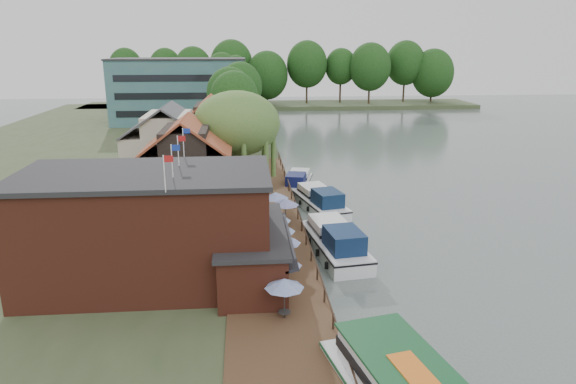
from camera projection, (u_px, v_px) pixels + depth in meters
name	position (u px, v px, depth m)	size (l,w,h in m)	color
ground	(388.00, 279.00, 35.78)	(260.00, 260.00, 0.00)	#525E5D
land_bank	(89.00, 166.00, 66.69)	(50.00, 140.00, 1.00)	#384728
quay_deck	(267.00, 221.00, 44.41)	(6.00, 50.00, 0.10)	#47301E
quay_rail	(297.00, 213.00, 44.99)	(0.20, 49.00, 1.00)	black
pub	(180.00, 227.00, 32.39)	(20.00, 11.00, 7.30)	maroon
hotel_block	(180.00, 91.00, 99.02)	(25.40, 12.40, 12.30)	#38666B
cottage_a	(187.00, 164.00, 46.50)	(8.60, 7.60, 8.50)	black
cottage_b	(169.00, 144.00, 55.83)	(9.60, 8.60, 8.50)	beige
cottage_c	(211.00, 131.00, 64.78)	(7.60, 7.60, 8.50)	black
willow	(237.00, 143.00, 51.39)	(8.60, 8.60, 10.43)	#476B2D
umbrella_0	(284.00, 298.00, 28.18)	(2.20, 2.20, 2.38)	navy
umbrella_1	(283.00, 276.00, 30.94)	(2.30, 2.30, 2.38)	navy
umbrella_2	(285.00, 252.00, 34.46)	(2.17, 2.17, 2.38)	navy
umbrella_3	(281.00, 240.00, 36.61)	(2.07, 2.07, 2.38)	navy
umbrella_4	(276.00, 229.00, 38.82)	(2.32, 2.32, 2.38)	#1B4595
umbrella_5	(286.00, 212.00, 42.64)	(2.25, 2.25, 2.38)	navy
umbrella_6	(276.00, 205.00, 44.50)	(2.30, 2.30, 2.38)	#1B3699
cruiser_0	(335.00, 238.00, 39.69)	(3.52, 10.86, 2.67)	white
cruiser_1	(320.00, 198.00, 50.21)	(3.30, 10.20, 2.49)	white
cruiser_2	(298.00, 180.00, 57.59)	(2.94, 9.11, 2.18)	silver
bank_tree_0	(235.00, 112.00, 72.01)	(6.80, 6.80, 11.34)	#143811
bank_tree_1	(230.00, 105.00, 79.03)	(7.08, 7.08, 11.55)	#143811
bank_tree_2	(241.00, 97.00, 87.93)	(7.39, 7.39, 12.01)	#143811
bank_tree_3	(222.00, 84.00, 108.83)	(6.78, 6.78, 13.25)	#143811
bank_tree_4	(238.00, 86.00, 116.39)	(6.00, 6.00, 11.29)	#143811
bank_tree_5	(236.00, 81.00, 124.29)	(6.18, 6.18, 12.38)	#143811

